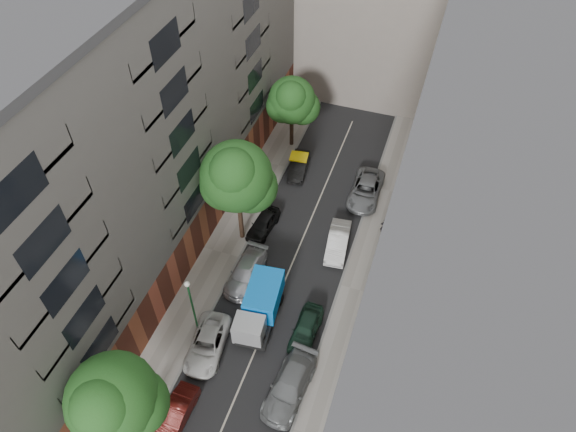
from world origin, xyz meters
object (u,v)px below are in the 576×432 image
at_px(car_right_1, 290,386).
at_px(tree_far, 292,102).
at_px(car_left_3, 246,272).
at_px(car_right_4, 366,190).
at_px(car_right_2, 306,329).
at_px(lamp_post, 191,302).
at_px(car_left_4, 263,224).
at_px(tree_near, 114,401).
at_px(car_left_2, 207,344).
at_px(car_right_3, 338,242).
at_px(tarp_truck, 260,306).
at_px(car_left_5, 299,166).
at_px(tree_mid, 237,179).
at_px(car_left_1, 176,414).
at_px(pedestrian, 384,227).

distance_m(car_right_1, tree_far, 24.57).
distance_m(car_left_3, car_right_4, 13.03).
xyz_separation_m(car_right_2, lamp_post, (-7.00, -2.20, 2.98)).
height_order(car_left_4, car_right_1, car_right_1).
xyz_separation_m(car_left_4, tree_near, (-1.18, -17.95, 4.81)).
relative_size(car_left_2, car_right_3, 1.09).
bearing_deg(car_right_3, car_left_2, -123.69).
distance_m(tarp_truck, car_right_3, 8.53).
bearing_deg(car_right_1, car_left_2, 176.17).
bearing_deg(lamp_post, tree_far, 90.83).
height_order(car_left_5, tree_mid, tree_mid).
xyz_separation_m(car_right_1, car_right_4, (0.53, 18.60, -0.00)).
height_order(tarp_truck, car_right_3, tarp_truck).
height_order(car_left_1, car_right_2, car_right_2).
xyz_separation_m(car_left_4, car_right_3, (6.17, 0.08, 0.06)).
bearing_deg(car_right_2, tree_near, -125.04).
bearing_deg(car_right_4, car_right_3, -97.51).
bearing_deg(car_left_5, car_left_1, -97.66).
height_order(car_left_1, tree_far, tree_far).
bearing_deg(car_left_5, pedestrian, -38.08).
bearing_deg(tree_mid, car_right_3, 11.88).
distance_m(car_left_5, tree_near, 26.06).
bearing_deg(car_left_5, tree_mid, -108.31).
bearing_deg(tarp_truck, tree_near, -117.33).
xyz_separation_m(car_left_4, pedestrian, (9.28, 2.46, 0.37)).
distance_m(car_left_2, tree_far, 22.45).
bearing_deg(car_right_2, car_right_3, 90.93).
height_order(car_right_4, lamp_post, lamp_post).
bearing_deg(car_left_4, car_right_2, -46.36).
distance_m(car_left_3, tree_near, 13.95).
xyz_separation_m(car_left_5, pedestrian, (8.76, -5.14, 0.37)).
height_order(car_left_1, lamp_post, lamp_post).
xyz_separation_m(tree_mid, tree_far, (-0.00, 12.26, -1.52)).
bearing_deg(car_right_4, car_left_2, -111.25).
bearing_deg(pedestrian, tarp_truck, 54.21).
height_order(car_left_3, lamp_post, lamp_post).
bearing_deg(car_right_4, tree_mid, -136.54).
xyz_separation_m(car_left_3, car_right_2, (5.60, -3.05, -0.02)).
bearing_deg(car_right_4, car_left_3, -120.10).
height_order(car_left_3, car_right_4, car_right_4).
relative_size(tarp_truck, car_right_4, 1.03).
bearing_deg(car_left_4, car_left_3, -77.75).
distance_m(car_right_1, lamp_post, 8.08).
relative_size(car_left_4, car_right_4, 0.72).
bearing_deg(car_left_1, car_right_4, 74.95).
xyz_separation_m(car_left_3, car_right_1, (5.87, -7.25, 0.05)).
xyz_separation_m(car_left_3, tree_far, (-1.70, 15.74, 4.22)).
bearing_deg(lamp_post, tree_near, -92.25).
height_order(car_left_5, car_right_1, car_right_1).
bearing_deg(car_right_2, car_left_5, 110.99).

